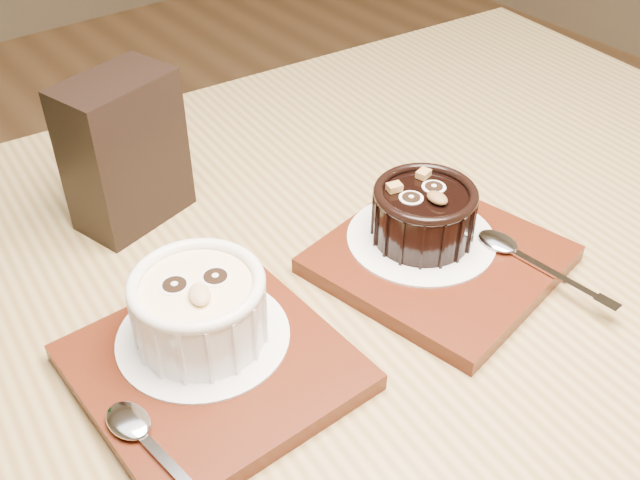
# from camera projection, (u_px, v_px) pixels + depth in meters

# --- Properties ---
(table) EXTENTS (1.27, 0.90, 0.75)m
(table) POSITION_uv_depth(u_px,v_px,m) (299.00, 388.00, 0.66)
(table) COLOR olive
(table) RESTS_ON ground
(tray_left) EXTENTS (0.18, 0.18, 0.01)m
(tray_left) POSITION_uv_depth(u_px,v_px,m) (213.00, 367.00, 0.55)
(tray_left) COLOR #541E0E
(tray_left) RESTS_ON table
(doily_left) EXTENTS (0.13, 0.13, 0.00)m
(doily_left) POSITION_uv_depth(u_px,v_px,m) (203.00, 336.00, 0.56)
(doily_left) COLOR white
(doily_left) RESTS_ON tray_left
(ramekin_white) EXTENTS (0.10, 0.10, 0.06)m
(ramekin_white) POSITION_uv_depth(u_px,v_px,m) (199.00, 305.00, 0.54)
(ramekin_white) COLOR white
(ramekin_white) RESTS_ON doily_left
(spoon_left) EXTENTS (0.04, 0.14, 0.01)m
(spoon_left) POSITION_uv_depth(u_px,v_px,m) (159.00, 452.00, 0.48)
(spoon_left) COLOR white
(spoon_left) RESTS_ON tray_left
(tray_right) EXTENTS (0.21, 0.21, 0.01)m
(tray_right) POSITION_uv_depth(u_px,v_px,m) (439.00, 259.00, 0.64)
(tray_right) COLOR #541E0E
(tray_right) RESTS_ON table
(doily_right) EXTENTS (0.13, 0.13, 0.00)m
(doily_right) POSITION_uv_depth(u_px,v_px,m) (421.00, 238.00, 0.65)
(doily_right) COLOR white
(doily_right) RESTS_ON tray_right
(ramekin_dark) EXTENTS (0.09, 0.09, 0.05)m
(ramekin_dark) POSITION_uv_depth(u_px,v_px,m) (424.00, 212.00, 0.64)
(ramekin_dark) COLOR black
(ramekin_dark) RESTS_ON doily_right
(spoon_right) EXTENTS (0.04, 0.14, 0.01)m
(spoon_right) POSITION_uv_depth(u_px,v_px,m) (532.00, 260.00, 0.63)
(spoon_right) COLOR white
(spoon_right) RESTS_ON tray_right
(condiment_stand) EXTENTS (0.11, 0.08, 0.14)m
(condiment_stand) POSITION_uv_depth(u_px,v_px,m) (124.00, 152.00, 0.66)
(condiment_stand) COLOR black
(condiment_stand) RESTS_ON table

